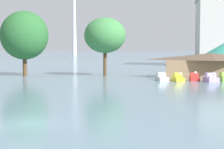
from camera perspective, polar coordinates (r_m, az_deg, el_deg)
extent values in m
plane|color=slate|center=(25.64, -13.85, -7.38)|extent=(2000.00, 2000.00, 0.00)
cube|color=white|center=(59.29, 7.70, -0.64)|extent=(2.27, 3.26, 0.60)
cube|color=white|center=(59.59, 7.60, -0.01)|extent=(1.58, 1.64, 0.66)
cylinder|color=white|center=(58.11, 8.04, -0.15)|extent=(0.14, 0.14, 0.59)
sphere|color=white|center=(58.08, 8.05, 0.28)|extent=(0.29, 0.29, 0.29)
cube|color=yellow|center=(58.42, 10.18, -0.74)|extent=(2.12, 2.76, 0.58)
cube|color=yellow|center=(58.66, 10.08, -0.08)|extent=(1.49, 1.43, 0.73)
cylinder|color=yellow|center=(57.48, 10.53, -0.30)|extent=(0.14, 0.14, 0.47)
sphere|color=white|center=(57.45, 10.53, 0.13)|extent=(0.38, 0.38, 0.38)
cube|color=red|center=(59.67, 12.63, -0.65)|extent=(1.58, 2.38, 0.66)
cube|color=#E8423C|center=(59.91, 12.60, -0.02)|extent=(1.28, 1.11, 0.62)
cylinder|color=red|center=(58.73, 12.77, -0.15)|extent=(0.14, 0.14, 0.52)
sphere|color=white|center=(58.70, 12.78, 0.30)|extent=(0.40, 0.40, 0.40)
cube|color=#B299D8|center=(58.31, 15.09, -0.76)|extent=(2.34, 2.69, 0.72)
cube|color=#C8ADF0|center=(58.52, 14.99, -0.06)|extent=(1.69, 1.43, 0.67)
cylinder|color=#B299D8|center=(57.45, 15.50, -0.25)|extent=(0.14, 0.14, 0.45)
sphere|color=white|center=(57.43, 15.51, 0.14)|extent=(0.33, 0.33, 0.33)
cube|color=#9E7F5B|center=(66.76, 15.13, 0.85)|extent=(15.75, 7.29, 3.13)
pyramid|color=brown|center=(66.68, 15.16, 2.71)|extent=(17.01, 8.38, 1.20)
cylinder|color=brown|center=(71.38, -13.34, 1.04)|extent=(0.80, 0.80, 3.06)
ellipsoid|color=#28602D|center=(71.34, -13.42, 5.93)|extent=(8.96, 8.96, 9.11)
cylinder|color=brown|center=(69.11, -1.09, 1.56)|extent=(0.65, 0.65, 4.28)
ellipsoid|color=#3D7F42|center=(69.10, -1.10, 6.09)|extent=(7.77, 7.77, 6.65)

